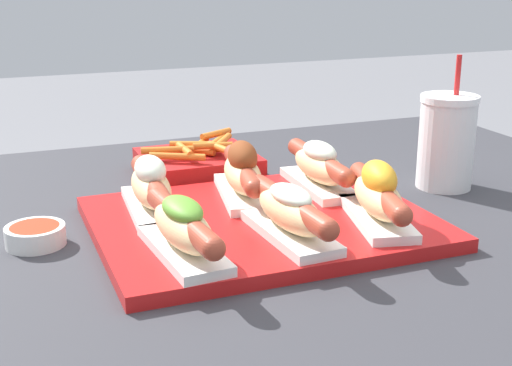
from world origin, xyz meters
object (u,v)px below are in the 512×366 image
at_px(drink_cup, 447,141).
at_px(fries_basket, 198,162).
at_px(sauce_bowl, 35,235).
at_px(serving_tray, 262,223).
at_px(hot_dog_5, 319,166).
at_px(hot_dog_1, 290,212).
at_px(hot_dog_3, 151,186).
at_px(hot_dog_4, 243,173).
at_px(hot_dog_2, 378,196).
at_px(hot_dog_0, 183,227).

relative_size(drink_cup, fries_basket, 1.09).
bearing_deg(sauce_bowl, serving_tray, -10.27).
bearing_deg(hot_dog_5, hot_dog_1, -126.22).
height_order(serving_tray, hot_dog_5, hot_dog_5).
distance_m(serving_tray, hot_dog_3, 0.15).
relative_size(serving_tray, hot_dog_4, 2.11).
xyz_separation_m(hot_dog_1, hot_dog_3, (-0.13, 0.15, 0.00)).
xyz_separation_m(hot_dog_1, fries_basket, (-0.01, 0.35, -0.03)).
distance_m(sauce_bowl, drink_cup, 0.62).
bearing_deg(hot_dog_2, hot_dog_4, 128.53).
xyz_separation_m(hot_dog_3, hot_dog_4, (0.13, 0.01, 0.00)).
distance_m(serving_tray, sauce_bowl, 0.29).
bearing_deg(serving_tray, hot_dog_0, -146.88).
xyz_separation_m(sauce_bowl, fries_basket, (0.28, 0.22, 0.01)).
distance_m(hot_dog_4, hot_dog_5, 0.12).
bearing_deg(fries_basket, serving_tray, -89.26).
xyz_separation_m(hot_dog_2, fries_basket, (-0.13, 0.35, -0.03)).
bearing_deg(hot_dog_4, hot_dog_3, -175.42).
height_order(hot_dog_4, hot_dog_5, hot_dog_4).
bearing_deg(hot_dog_1, hot_dog_3, 131.15).
height_order(sauce_bowl, fries_basket, fries_basket).
relative_size(hot_dog_0, hot_dog_5, 1.00).
bearing_deg(hot_dog_0, hot_dog_3, 89.64).
bearing_deg(hot_dog_3, serving_tray, -29.40).
bearing_deg(fries_basket, hot_dog_3, -122.14).
bearing_deg(drink_cup, hot_dog_2, -145.35).
xyz_separation_m(hot_dog_3, drink_cup, (0.46, -0.01, 0.02)).
distance_m(hot_dog_4, drink_cup, 0.33).
relative_size(hot_dog_1, hot_dog_4, 1.01).
height_order(serving_tray, hot_dog_0, hot_dog_0).
height_order(hot_dog_0, sauce_bowl, hot_dog_0).
bearing_deg(hot_dog_3, hot_dog_5, 2.17).
bearing_deg(sauce_bowl, hot_dog_2, -16.85).
xyz_separation_m(serving_tray, drink_cup, (0.33, 0.07, 0.06)).
bearing_deg(fries_basket, hot_dog_5, -56.18).
height_order(hot_dog_1, hot_dog_2, hot_dog_2).
bearing_deg(sauce_bowl, hot_dog_5, 4.40).
distance_m(hot_dog_0, hot_dog_4, 0.21).
xyz_separation_m(hot_dog_3, hot_dog_5, (0.25, 0.01, -0.00)).
relative_size(hot_dog_4, fries_basket, 1.09).
bearing_deg(hot_dog_0, hot_dog_2, 2.46).
distance_m(hot_dog_5, sauce_bowl, 0.41).
relative_size(serving_tray, drink_cup, 2.10).
xyz_separation_m(hot_dog_5, sauce_bowl, (-0.40, -0.03, -0.04)).
distance_m(hot_dog_0, sauce_bowl, 0.21).
bearing_deg(hot_dog_2, serving_tray, 150.42).
relative_size(hot_dog_3, drink_cup, 1.01).
height_order(sauce_bowl, drink_cup, drink_cup).
bearing_deg(hot_dog_5, hot_dog_2, -87.86).
height_order(hot_dog_0, fries_basket, hot_dog_0).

